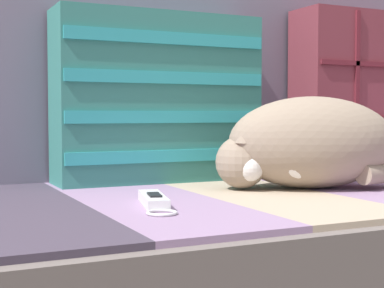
{
  "coord_description": "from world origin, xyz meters",
  "views": [
    {
      "loc": [
        -0.62,
        -0.92,
        0.55
      ],
      "look_at": [
        -0.15,
        0.05,
        0.49
      ],
      "focal_mm": 55.0,
      "sensor_mm": 36.0,
      "label": 1
    }
  ],
  "objects_px": {
    "couch": "(243,283)",
    "throw_pillow_quilted": "(358,92)",
    "sleeping_cat": "(307,145)",
    "game_remote_near": "(154,201)",
    "throw_pillow_striped": "(158,98)"
  },
  "relations": [
    {
      "from": "couch",
      "to": "throw_pillow_striped",
      "type": "xyz_separation_m",
      "value": [
        -0.1,
        0.21,
        0.39
      ]
    },
    {
      "from": "throw_pillow_quilted",
      "to": "sleeping_cat",
      "type": "xyz_separation_m",
      "value": [
        -0.36,
        -0.26,
        -0.12
      ]
    },
    {
      "from": "throw_pillow_striped",
      "to": "couch",
      "type": "bearing_deg",
      "value": -63.72
    },
    {
      "from": "sleeping_cat",
      "to": "game_remote_near",
      "type": "relative_size",
      "value": 2.15
    },
    {
      "from": "couch",
      "to": "sleeping_cat",
      "type": "xyz_separation_m",
      "value": [
        0.12,
        -0.05,
        0.29
      ]
    },
    {
      "from": "throw_pillow_quilted",
      "to": "throw_pillow_striped",
      "type": "bearing_deg",
      "value": -179.95
    },
    {
      "from": "throw_pillow_striped",
      "to": "game_remote_near",
      "type": "distance_m",
      "value": 0.42
    },
    {
      "from": "couch",
      "to": "throw_pillow_quilted",
      "type": "xyz_separation_m",
      "value": [
        0.48,
        0.21,
        0.41
      ]
    },
    {
      "from": "throw_pillow_quilted",
      "to": "throw_pillow_striped",
      "type": "xyz_separation_m",
      "value": [
        -0.59,
        -0.0,
        -0.02
      ]
    },
    {
      "from": "sleeping_cat",
      "to": "game_remote_near",
      "type": "xyz_separation_m",
      "value": [
        -0.37,
        -0.08,
        -0.08
      ]
    },
    {
      "from": "couch",
      "to": "sleeping_cat",
      "type": "height_order",
      "value": "sleeping_cat"
    },
    {
      "from": "couch",
      "to": "throw_pillow_quilted",
      "type": "relative_size",
      "value": 4.08
    },
    {
      "from": "throw_pillow_quilted",
      "to": "game_remote_near",
      "type": "relative_size",
      "value": 2.2
    },
    {
      "from": "couch",
      "to": "throw_pillow_quilted",
      "type": "bearing_deg",
      "value": 23.54
    },
    {
      "from": "couch",
      "to": "throw_pillow_striped",
      "type": "bearing_deg",
      "value": 116.28
    }
  ]
}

